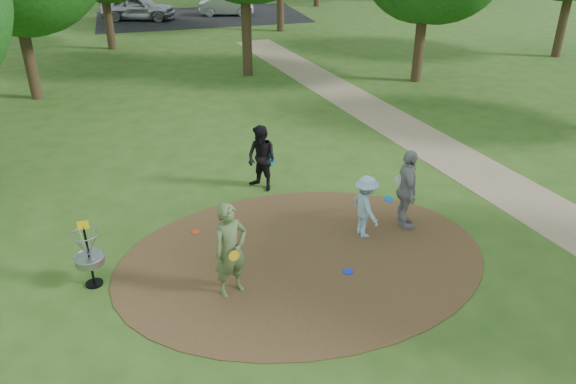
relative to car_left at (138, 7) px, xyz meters
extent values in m
plane|color=#2D5119|center=(2.22, -30.07, -0.82)|extent=(100.00, 100.00, 0.00)
cylinder|color=#47301C|center=(2.22, -30.07, -0.81)|extent=(8.40, 8.40, 0.02)
cube|color=#8C7A5B|center=(8.72, -28.07, -0.82)|extent=(7.55, 39.89, 0.01)
cube|color=black|center=(4.22, -0.07, -0.82)|extent=(14.00, 8.00, 0.01)
imported|color=#546A3D|center=(0.48, -30.81, 0.20)|extent=(0.87, 0.72, 2.04)
cylinder|color=gold|center=(0.50, -31.10, 0.25)|extent=(0.22, 0.08, 0.22)
imported|color=#88B2CB|center=(3.94, -29.50, -0.04)|extent=(0.68, 1.06, 1.56)
cylinder|color=blue|center=(4.50, -29.52, 0.09)|extent=(0.27, 0.27, 0.08)
imported|color=black|center=(2.16, -26.44, 0.10)|extent=(1.09, 1.14, 1.84)
cylinder|color=#0B73C4|center=(2.43, -26.42, 0.00)|extent=(0.22, 0.08, 0.22)
imported|color=gray|center=(5.03, -29.41, 0.20)|extent=(0.77, 1.28, 2.04)
cylinder|color=silver|center=(4.82, -29.37, 0.48)|extent=(0.22, 0.08, 0.22)
cylinder|color=#0C2DD5|center=(3.01, -30.84, -0.79)|extent=(0.22, 0.22, 0.02)
cylinder|color=red|center=(0.05, -28.30, -0.79)|extent=(0.22, 0.22, 0.02)
imported|color=#A0A1A7|center=(0.00, 0.00, 0.00)|extent=(5.20, 3.41, 1.65)
imported|color=#AAAFB2|center=(5.98, -0.02, -0.21)|extent=(3.94, 2.17, 1.23)
cylinder|color=black|center=(-2.28, -29.77, -0.15)|extent=(0.05, 0.05, 1.35)
cylinder|color=black|center=(-2.28, -29.77, -0.80)|extent=(0.36, 0.36, 0.04)
cylinder|color=gray|center=(-2.28, -29.77, -0.20)|extent=(0.60, 0.60, 0.16)
torus|color=gray|center=(-2.28, -29.77, -0.12)|extent=(0.63, 0.63, 0.03)
torus|color=gray|center=(-2.28, -29.77, 0.43)|extent=(0.58, 0.58, 0.02)
cube|color=yellow|center=(-2.28, -29.77, 0.63)|extent=(0.22, 0.02, 0.18)
cylinder|color=#332316|center=(-4.78, -16.07, 1.08)|extent=(0.44, 0.44, 3.80)
cylinder|color=#332316|center=(4.22, -15.07, 1.27)|extent=(0.44, 0.44, 4.18)
cylinder|color=#332316|center=(11.22, -18.07, 0.98)|extent=(0.44, 0.44, 3.61)
cylinder|color=#332316|center=(-1.78, -8.07, 0.89)|extent=(0.44, 0.44, 3.42)
cylinder|color=#332316|center=(20.22, -16.07, 1.08)|extent=(0.44, 0.44, 3.80)
camera|label=1|loc=(-0.97, -40.10, 6.38)|focal=35.00mm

